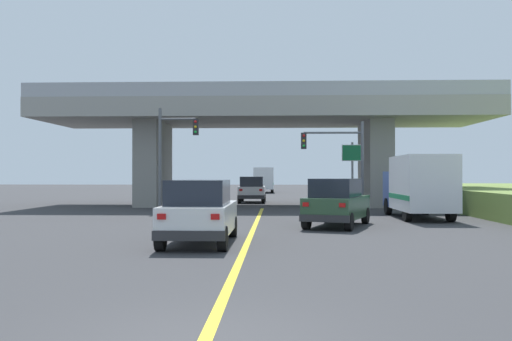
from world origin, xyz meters
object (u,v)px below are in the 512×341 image
highway_sign (352,161)px  semi_truck_distant (264,179)px  suv_lead (200,212)px  box_truck (419,186)px  sedan_oncoming (252,189)px  traffic_signal_nearside (340,154)px  traffic_signal_farside (172,146)px  suv_crossing (337,202)px

highway_sign → semi_truck_distant: size_ratio=0.65×
suv_lead → box_truck: 14.16m
sedan_oncoming → traffic_signal_nearside: (5.69, -10.70, 2.40)m
traffic_signal_farside → highway_sign: (11.06, 3.46, -0.76)m
suv_lead → suv_crossing: 7.75m
traffic_signal_farside → highway_sign: 11.61m
sedan_oncoming → highway_sign: bearing=-47.9°
suv_crossing → highway_sign: 12.98m
suv_lead → traffic_signal_farside: (-3.76, 15.09, 2.83)m
suv_crossing → semi_truck_distant: (-4.10, 43.74, 0.57)m
sedan_oncoming → traffic_signal_nearside: size_ratio=0.85×
suv_crossing → traffic_signal_nearside: traffic_signal_nearside is taller
box_truck → traffic_signal_farside: (-13.25, 4.61, 2.22)m
box_truck → highway_sign: highway_sign is taller
suv_lead → sedan_oncoming: bearing=88.9°
sedan_oncoming → semi_truck_distant: 23.61m
suv_crossing → highway_sign: highway_sign is taller
suv_crossing → box_truck: (4.54, 4.53, 0.61)m
suv_lead → traffic_signal_farside: traffic_signal_farside is taller
semi_truck_distant → sedan_oncoming: bearing=-90.9°
highway_sign → suv_lead: bearing=-111.5°
sedan_oncoming → traffic_signal_farside: 12.13m
suv_crossing → traffic_signal_farside: 12.94m
highway_sign → semi_truck_distant: highway_sign is taller
suv_crossing → traffic_signal_farside: bearing=152.8°
traffic_signal_nearside → suv_lead: bearing=-111.9°
sedan_oncoming → traffic_signal_farside: size_ratio=0.74×
traffic_signal_nearside → highway_sign: 3.37m
suv_lead → traffic_signal_nearside: (6.17, 15.39, 2.40)m
highway_sign → box_truck: bearing=-74.8°
suv_crossing → traffic_signal_farside: (-8.71, 9.14, 2.83)m
box_truck → traffic_signal_nearside: 6.19m
semi_truck_distant → traffic_signal_farside: bearing=-97.6°
box_truck → semi_truck_distant: (-8.64, 39.21, -0.04)m
traffic_signal_farside → semi_truck_distant: bearing=82.4°
suv_crossing → traffic_signal_nearside: bearing=101.8°
semi_truck_distant → suv_lead: bearing=-91.0°
traffic_signal_nearside → highway_sign: traffic_signal_nearside is taller
sedan_oncoming → semi_truck_distant: size_ratio=0.69×
sedan_oncoming → suv_lead: bearing=-91.1°
suv_crossing → sedan_oncoming: 20.63m
sedan_oncoming → semi_truck_distant: semi_truck_distant is taller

